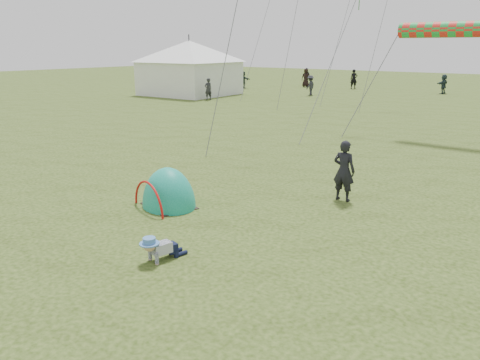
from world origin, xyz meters
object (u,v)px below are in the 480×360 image
Objects in this scene: standing_adult at (344,171)px; event_marquee at (190,66)px; popup_tent at (169,206)px; crawling_toddler at (159,248)px.

standing_adult is 0.23× the size of event_marquee.
event_marquee is at bearing 148.00° from popup_tent.
event_marquee reaches higher than standing_adult.
crawling_toddler is 3.11m from popup_tent.
popup_tent is 28.47m from event_marquee.
standing_adult reaches higher than popup_tent.
crawling_toddler is at bearing -50.45° from event_marquee.
standing_adult reaches higher than crawling_toddler.
crawling_toddler is 5.53m from standing_adult.
popup_tent is (-2.09, 2.30, -0.26)m from crawling_toddler.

